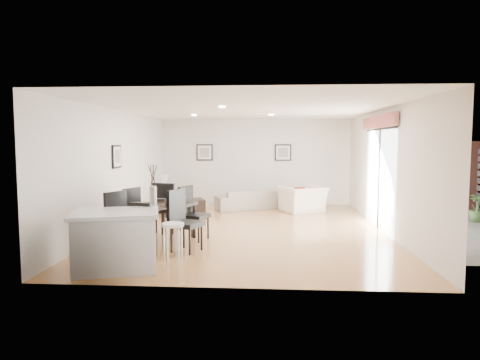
# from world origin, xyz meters

# --- Properties ---
(ground) EXTENTS (8.00, 8.00, 0.00)m
(ground) POSITION_xyz_m (0.00, 0.00, 0.00)
(ground) COLOR tan
(ground) RESTS_ON ground
(wall_back) EXTENTS (6.00, 0.04, 2.70)m
(wall_back) POSITION_xyz_m (0.00, 4.00, 1.35)
(wall_back) COLOR silver
(wall_back) RESTS_ON ground
(wall_front) EXTENTS (6.00, 0.04, 2.70)m
(wall_front) POSITION_xyz_m (0.00, -4.00, 1.35)
(wall_front) COLOR silver
(wall_front) RESTS_ON ground
(wall_left) EXTENTS (0.04, 8.00, 2.70)m
(wall_left) POSITION_xyz_m (-3.00, 0.00, 1.35)
(wall_left) COLOR silver
(wall_left) RESTS_ON ground
(wall_right) EXTENTS (0.04, 8.00, 2.70)m
(wall_right) POSITION_xyz_m (3.00, 0.00, 1.35)
(wall_right) COLOR silver
(wall_right) RESTS_ON ground
(ceiling) EXTENTS (6.00, 8.00, 0.02)m
(ceiling) POSITION_xyz_m (0.00, 0.00, 2.70)
(ceiling) COLOR white
(ceiling) RESTS_ON wall_back
(sofa) EXTENTS (2.10, 1.43, 0.57)m
(sofa) POSITION_xyz_m (-0.12, 2.92, 0.29)
(sofa) COLOR gray
(sofa) RESTS_ON ground
(armchair) EXTENTS (1.46, 1.40, 0.73)m
(armchair) POSITION_xyz_m (1.42, 2.46, 0.36)
(armchair) COLOR silver
(armchair) RESTS_ON ground
(courtyard_plant_b) EXTENTS (0.48, 0.48, 0.68)m
(courtyard_plant_b) POSITION_xyz_m (5.60, 1.24, 0.34)
(courtyard_plant_b) COLOR #3C5725
(courtyard_plant_b) RESTS_ON ground
(dining_table) EXTENTS (1.51, 2.02, 0.75)m
(dining_table) POSITION_xyz_m (-1.76, -1.65, 0.68)
(dining_table) COLOR black
(dining_table) RESTS_ON ground
(dining_chair_wnear) EXTENTS (0.66, 0.66, 1.09)m
(dining_chair_wnear) POSITION_xyz_m (-2.40, -2.14, 0.61)
(dining_chair_wnear) COLOR black
(dining_chair_wnear) RESTS_ON ground
(dining_chair_wfar) EXTENTS (0.62, 0.62, 1.06)m
(dining_chair_wfar) POSITION_xyz_m (-2.40, -1.23, 0.59)
(dining_chair_wfar) COLOR black
(dining_chair_wfar) RESTS_ON ground
(dining_chair_enear) EXTENTS (0.66, 0.66, 1.11)m
(dining_chair_enear) POSITION_xyz_m (-1.12, -2.06, 0.62)
(dining_chair_enear) COLOR black
(dining_chair_enear) RESTS_ON ground
(dining_chair_efar) EXTENTS (0.63, 0.63, 1.09)m
(dining_chair_efar) POSITION_xyz_m (-1.12, -1.16, 0.61)
(dining_chair_efar) COLOR black
(dining_chair_efar) RESTS_ON ground
(dining_chair_head) EXTENTS (0.54, 0.54, 0.96)m
(dining_chair_head) POSITION_xyz_m (-1.73, -2.77, 0.54)
(dining_chair_head) COLOR black
(dining_chair_head) RESTS_ON ground
(dining_chair_foot) EXTENTS (0.59, 0.59, 1.10)m
(dining_chair_foot) POSITION_xyz_m (-1.78, -0.53, 0.61)
(dining_chair_foot) COLOR black
(dining_chair_foot) RESTS_ON ground
(vase) EXTENTS (1.03, 1.58, 0.80)m
(vase) POSITION_xyz_m (-1.76, -1.65, 1.08)
(vase) COLOR white
(vase) RESTS_ON dining_table
(coffee_table) EXTENTS (1.22, 0.98, 0.43)m
(coffee_table) POSITION_xyz_m (-1.85, 1.75, 0.21)
(coffee_table) COLOR black
(coffee_table) RESTS_ON ground
(side_table) EXTENTS (0.47, 0.47, 0.56)m
(side_table) POSITION_xyz_m (-2.66, 3.02, 0.28)
(side_table) COLOR black
(side_table) RESTS_ON ground
(table_lamp) EXTENTS (0.22, 0.22, 0.43)m
(table_lamp) POSITION_xyz_m (-2.66, 3.02, 0.84)
(table_lamp) COLOR white
(table_lamp) RESTS_ON side_table
(cushion) EXTENTS (0.31, 0.19, 0.30)m
(cushion) POSITION_xyz_m (1.31, 2.35, 0.57)
(cushion) COLOR maroon
(cushion) RESTS_ON armchair
(kitchen_island) EXTENTS (1.51, 1.30, 0.91)m
(kitchen_island) POSITION_xyz_m (-1.91, -3.25, 0.46)
(kitchen_island) COLOR silver
(kitchen_island) RESTS_ON ground
(bar_stool) EXTENTS (0.34, 0.34, 0.74)m
(bar_stool) POSITION_xyz_m (-1.01, -3.25, 0.63)
(bar_stool) COLOR white
(bar_stool) RESTS_ON ground
(framed_print_back_left) EXTENTS (0.52, 0.04, 0.52)m
(framed_print_back_left) POSITION_xyz_m (-1.60, 3.97, 1.65)
(framed_print_back_left) COLOR black
(framed_print_back_left) RESTS_ON wall_back
(framed_print_back_right) EXTENTS (0.52, 0.04, 0.52)m
(framed_print_back_right) POSITION_xyz_m (0.90, 3.97, 1.65)
(framed_print_back_right) COLOR black
(framed_print_back_right) RESTS_ON wall_back
(framed_print_left_wall) EXTENTS (0.04, 0.52, 0.52)m
(framed_print_left_wall) POSITION_xyz_m (-2.97, -0.20, 1.65)
(framed_print_left_wall) COLOR black
(framed_print_left_wall) RESTS_ON wall_left
(sliding_door) EXTENTS (0.12, 2.70, 2.57)m
(sliding_door) POSITION_xyz_m (2.96, 0.30, 1.66)
(sliding_door) COLOR white
(sliding_door) RESTS_ON wall_right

